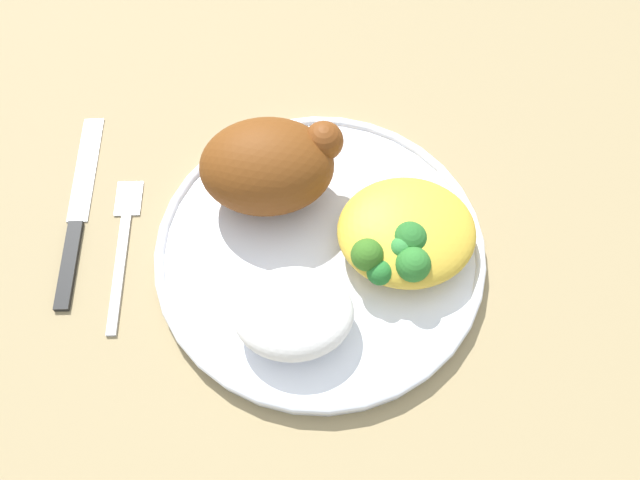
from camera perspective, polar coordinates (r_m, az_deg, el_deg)
name	(u,v)px	position (r m, az deg, el deg)	size (l,w,h in m)	color
ground_plane	(320,255)	(0.53, 0.00, -1.33)	(2.00, 2.00, 0.00)	#97835A
plate	(320,250)	(0.53, 0.00, -0.91)	(0.27, 0.27, 0.02)	white
roasted_chicken	(270,165)	(0.52, -4.44, 6.58)	(0.12, 0.08, 0.07)	brown
rice_pile	(293,313)	(0.48, -2.35, -6.45)	(0.09, 0.07, 0.04)	white
mac_cheese_with_broccoli	(406,239)	(0.50, 7.54, 0.09)	(0.11, 0.10, 0.04)	gold
fork	(122,243)	(0.56, -17.00, -0.29)	(0.02, 0.14, 0.01)	#B2B2B7
knife	(76,222)	(0.58, -20.71, 1.49)	(0.02, 0.19, 0.01)	black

